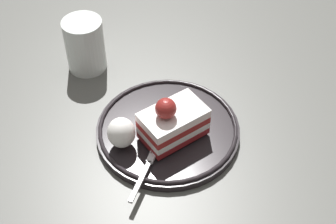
# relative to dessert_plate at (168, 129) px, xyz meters

# --- Properties ---
(ground_plane) EXTENTS (2.40, 2.40, 0.00)m
(ground_plane) POSITION_rel_dessert_plate_xyz_m (0.03, -0.00, -0.01)
(ground_plane) COLOR #545651
(dessert_plate) EXTENTS (0.22, 0.22, 0.02)m
(dessert_plate) POSITION_rel_dessert_plate_xyz_m (0.00, 0.00, 0.00)
(dessert_plate) COLOR black
(dessert_plate) RESTS_ON ground_plane
(cake_slice) EXTENTS (0.07, 0.10, 0.08)m
(cake_slice) POSITION_rel_dessert_plate_xyz_m (0.02, -0.01, 0.04)
(cake_slice) COLOR maroon
(cake_slice) RESTS_ON dessert_plate
(whipped_cream_dollop) EXTENTS (0.04, 0.04, 0.05)m
(whipped_cream_dollop) POSITION_rel_dessert_plate_xyz_m (-0.02, -0.07, 0.03)
(whipped_cream_dollop) COLOR white
(whipped_cream_dollop) RESTS_ON dessert_plate
(fork) EXTENTS (0.06, 0.11, 0.00)m
(fork) POSITION_rel_dessert_plate_xyz_m (0.04, -0.08, 0.01)
(fork) COLOR silver
(fork) RESTS_ON dessert_plate
(drink_glass_near) EXTENTS (0.07, 0.07, 0.10)m
(drink_glass_near) POSITION_rel_dessert_plate_xyz_m (-0.21, 0.01, 0.03)
(drink_glass_near) COLOR white
(drink_glass_near) RESTS_ON ground_plane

